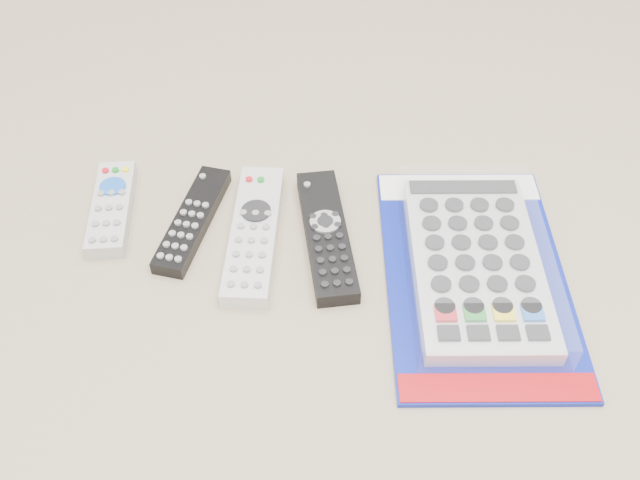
# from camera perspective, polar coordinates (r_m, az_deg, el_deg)

# --- Properties ---
(remote_small_grey) EXTENTS (0.07, 0.16, 0.02)m
(remote_small_grey) POSITION_cam_1_polar(r_m,az_deg,el_deg) (0.95, -16.32, 2.48)
(remote_small_grey) COLOR #B0B0B2
(remote_small_grey) RESTS_ON ground
(remote_slim_black) EXTENTS (0.07, 0.18, 0.02)m
(remote_slim_black) POSITION_cam_1_polar(r_m,az_deg,el_deg) (0.91, -10.16, 1.59)
(remote_slim_black) COLOR black
(remote_slim_black) RESTS_ON ground
(remote_silver_dvd) EXTENTS (0.06, 0.22, 0.03)m
(remote_silver_dvd) POSITION_cam_1_polar(r_m,az_deg,el_deg) (0.88, -5.30, 0.53)
(remote_silver_dvd) COLOR silver
(remote_silver_dvd) RESTS_ON ground
(remote_large_black) EXTENTS (0.09, 0.22, 0.02)m
(remote_large_black) POSITION_cam_1_polar(r_m,az_deg,el_deg) (0.88, 0.53, 0.43)
(remote_large_black) COLOR black
(remote_large_black) RESTS_ON ground
(jumbo_remote_packaged) EXTENTS (0.24, 0.36, 0.05)m
(jumbo_remote_packaged) POSITION_cam_1_polar(r_m,az_deg,el_deg) (0.86, 12.41, -1.74)
(jumbo_remote_packaged) COLOR navy
(jumbo_remote_packaged) RESTS_ON ground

